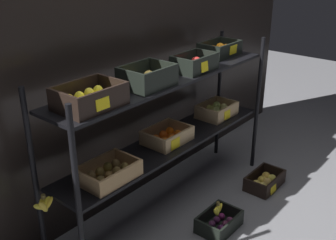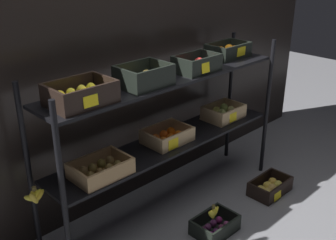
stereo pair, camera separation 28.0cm
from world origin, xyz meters
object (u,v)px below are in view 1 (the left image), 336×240
(crate_ground_apple_gold, at_px, (264,182))
(banana_bunch_loose, at_px, (217,210))
(display_rack, at_px, (166,108))
(crate_ground_plum, at_px, (219,223))

(crate_ground_apple_gold, distance_m, banana_bunch_loose, 0.72)
(banana_bunch_loose, bearing_deg, crate_ground_apple_gold, 0.51)
(display_rack, relative_size, banana_bunch_loose, 16.72)
(crate_ground_plum, bearing_deg, display_rack, 94.86)
(display_rack, distance_m, crate_ground_plum, 0.87)
(crate_ground_plum, distance_m, banana_bunch_loose, 0.12)
(display_rack, bearing_deg, crate_ground_plum, -85.14)
(crate_ground_plum, relative_size, banana_bunch_loose, 2.52)
(display_rack, height_order, banana_bunch_loose, display_rack)
(crate_ground_plum, bearing_deg, banana_bunch_loose, 175.84)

